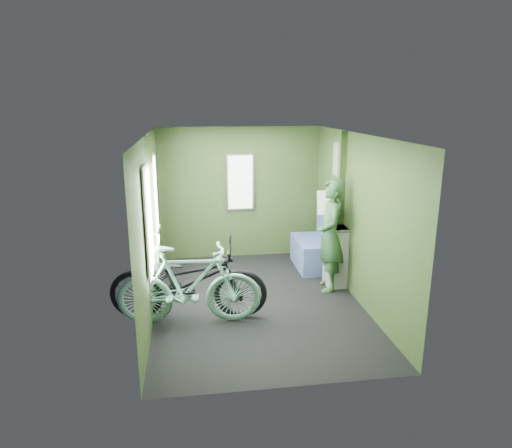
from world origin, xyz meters
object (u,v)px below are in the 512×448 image
at_px(waste_box, 336,256).
at_px(bicycle_mint, 190,325).
at_px(passenger, 330,235).
at_px(bench_seat, 314,250).
at_px(bicycle_black, 190,319).

bearing_deg(waste_box, bicycle_mint, -155.74).
relative_size(bicycle_mint, passenger, 1.08).
xyz_separation_m(passenger, bench_seat, (0.02, 0.93, -0.53)).
bearing_deg(bicycle_mint, bicycle_black, 7.32).
distance_m(waste_box, bench_seat, 0.83).
bearing_deg(bicycle_mint, waste_box, -61.20).
bearing_deg(bench_seat, bicycle_black, -141.85).
xyz_separation_m(passenger, waste_box, (0.14, 0.12, -0.37)).
xyz_separation_m(bicycle_mint, bench_seat, (2.08, 1.79, 0.30)).
relative_size(waste_box, bench_seat, 0.90).
bearing_deg(bicycle_black, bicycle_mint, -170.31).
relative_size(passenger, waste_box, 1.80).
relative_size(passenger, bench_seat, 1.62).
height_order(waste_box, bench_seat, bench_seat).
height_order(bicycle_mint, bench_seat, bench_seat).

